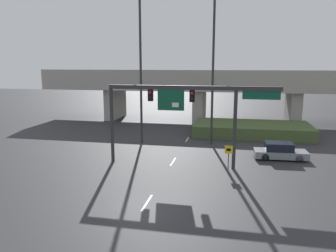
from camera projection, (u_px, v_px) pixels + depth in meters
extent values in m
plane|color=#2D2D30|center=(144.00, 207.00, 19.01)|extent=(160.00, 160.00, 0.00)
cube|color=silver|center=(147.00, 202.00, 19.61)|extent=(0.14, 2.40, 0.01)
cube|color=silver|center=(173.00, 162.00, 27.83)|extent=(0.14, 2.40, 0.01)
cube|color=silver|center=(187.00, 139.00, 36.04)|extent=(0.14, 2.40, 0.01)
cube|color=silver|center=(196.00, 125.00, 44.26)|extent=(0.14, 2.40, 0.01)
cube|color=silver|center=(202.00, 116.00, 52.47)|extent=(0.14, 2.40, 0.01)
cylinder|color=#2D2D30|center=(112.00, 124.00, 27.28)|extent=(0.28, 0.28, 6.51)
cylinder|color=#2D2D30|center=(235.00, 129.00, 25.32)|extent=(0.28, 0.28, 6.51)
cube|color=#2D2D30|center=(192.00, 88.00, 25.39)|extent=(13.42, 0.32, 0.32)
cube|color=black|center=(151.00, 95.00, 26.16)|extent=(0.40, 0.28, 0.95)
sphere|color=red|center=(150.00, 93.00, 25.96)|extent=(0.22, 0.22, 0.22)
sphere|color=black|center=(150.00, 98.00, 26.04)|extent=(0.22, 0.22, 0.22)
cube|color=black|center=(192.00, 96.00, 25.51)|extent=(0.40, 0.28, 0.95)
sphere|color=red|center=(192.00, 93.00, 25.30)|extent=(0.22, 0.22, 0.22)
sphere|color=black|center=(192.00, 99.00, 25.38)|extent=(0.22, 0.22, 0.22)
cube|color=#0F4C33|center=(171.00, 100.00, 25.80)|extent=(2.12, 0.08, 1.64)
cube|color=white|center=(175.00, 105.00, 25.75)|extent=(0.53, 0.03, 0.36)
cube|color=#0F4C33|center=(261.00, 95.00, 24.41)|extent=(2.77, 0.07, 0.64)
cylinder|color=#4C4C4C|center=(228.00, 159.00, 24.96)|extent=(0.08, 0.08, 2.13)
cube|color=yellow|center=(229.00, 150.00, 24.79)|extent=(0.60, 0.03, 0.60)
cube|color=black|center=(229.00, 150.00, 24.77)|extent=(0.33, 0.01, 0.21)
cylinder|color=#2D2D30|center=(141.00, 74.00, 33.28)|extent=(0.24, 0.24, 14.42)
cylinder|color=#2D2D30|center=(213.00, 58.00, 32.36)|extent=(0.24, 0.24, 17.53)
cube|color=#A39E93|center=(200.00, 83.00, 47.01)|extent=(45.55, 7.52, 1.99)
cube|color=#A39E93|center=(197.00, 73.00, 43.31)|extent=(45.55, 0.40, 0.90)
cube|color=#A39E93|center=(116.00, 103.00, 50.13)|extent=(1.40, 6.02, 4.50)
cube|color=#A39E93|center=(200.00, 105.00, 47.62)|extent=(1.40, 6.02, 4.50)
cube|color=#A39E93|center=(293.00, 108.00, 45.10)|extent=(1.40, 6.02, 4.50)
cube|color=#42562D|center=(252.00, 129.00, 38.28)|extent=(13.29, 6.66, 1.32)
cube|color=gray|center=(280.00, 154.00, 28.53)|extent=(4.55, 2.02, 0.60)
cube|color=black|center=(279.00, 147.00, 28.43)|extent=(2.40, 1.73, 0.70)
cylinder|color=black|center=(295.00, 154.00, 29.12)|extent=(0.65, 0.25, 0.64)
cylinder|color=black|center=(299.00, 159.00, 27.59)|extent=(0.65, 0.25, 0.64)
cylinder|color=black|center=(263.00, 152.00, 29.52)|extent=(0.65, 0.25, 0.64)
cylinder|color=black|center=(265.00, 157.00, 27.99)|extent=(0.65, 0.25, 0.64)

